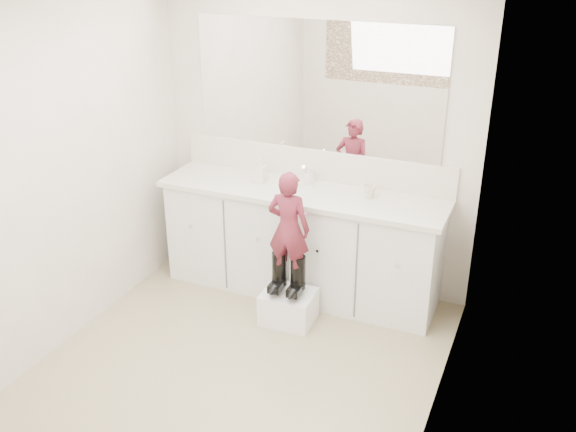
% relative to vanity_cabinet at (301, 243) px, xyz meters
% --- Properties ---
extents(floor, '(3.00, 3.00, 0.00)m').
position_rel_vanity_cabinet_xyz_m(floor, '(0.00, -1.23, -0.42)').
color(floor, '#8C7A5B').
rests_on(floor, ground).
extents(ceiling, '(3.00, 3.00, 0.00)m').
position_rel_vanity_cabinet_xyz_m(ceiling, '(0.00, -1.23, 1.97)').
color(ceiling, white).
rests_on(ceiling, wall_back).
extents(wall_back, '(2.60, 0.00, 2.60)m').
position_rel_vanity_cabinet_xyz_m(wall_back, '(0.00, 0.27, 0.77)').
color(wall_back, beige).
rests_on(wall_back, floor).
extents(wall_front, '(2.60, 0.00, 2.60)m').
position_rel_vanity_cabinet_xyz_m(wall_front, '(0.00, -2.73, 0.77)').
color(wall_front, beige).
rests_on(wall_front, floor).
extents(wall_left, '(0.00, 3.00, 3.00)m').
position_rel_vanity_cabinet_xyz_m(wall_left, '(-1.30, -1.23, 0.78)').
color(wall_left, beige).
rests_on(wall_left, floor).
extents(wall_right, '(0.00, 3.00, 3.00)m').
position_rel_vanity_cabinet_xyz_m(wall_right, '(1.30, -1.23, 0.78)').
color(wall_right, beige).
rests_on(wall_right, floor).
extents(vanity_cabinet, '(2.20, 0.55, 0.85)m').
position_rel_vanity_cabinet_xyz_m(vanity_cabinet, '(0.00, 0.00, 0.00)').
color(vanity_cabinet, silver).
rests_on(vanity_cabinet, floor).
extents(countertop, '(2.28, 0.58, 0.04)m').
position_rel_vanity_cabinet_xyz_m(countertop, '(0.00, -0.01, 0.45)').
color(countertop, beige).
rests_on(countertop, vanity_cabinet).
extents(backsplash, '(2.28, 0.03, 0.25)m').
position_rel_vanity_cabinet_xyz_m(backsplash, '(0.00, 0.26, 0.59)').
color(backsplash, beige).
rests_on(backsplash, countertop).
extents(mirror, '(2.00, 0.02, 1.00)m').
position_rel_vanity_cabinet_xyz_m(mirror, '(0.00, 0.26, 1.22)').
color(mirror, white).
rests_on(mirror, wall_back).
extents(dot_panel, '(2.00, 0.01, 1.20)m').
position_rel_vanity_cabinet_xyz_m(dot_panel, '(0.00, -2.71, 1.22)').
color(dot_panel, '#472819').
rests_on(dot_panel, wall_front).
extents(faucet, '(0.08, 0.08, 0.10)m').
position_rel_vanity_cabinet_xyz_m(faucet, '(0.00, 0.15, 0.52)').
color(faucet, silver).
rests_on(faucet, countertop).
extents(cup, '(0.11, 0.11, 0.10)m').
position_rel_vanity_cabinet_xyz_m(cup, '(0.52, 0.06, 0.51)').
color(cup, beige).
rests_on(cup, countertop).
extents(soap_bottle, '(0.09, 0.09, 0.20)m').
position_rel_vanity_cabinet_xyz_m(soap_bottle, '(-0.38, 0.03, 0.57)').
color(soap_bottle, silver).
rests_on(soap_bottle, countertop).
extents(step_stool, '(0.40, 0.34, 0.25)m').
position_rel_vanity_cabinet_xyz_m(step_stool, '(0.09, -0.48, -0.30)').
color(step_stool, white).
rests_on(step_stool, floor).
extents(boot_left, '(0.13, 0.22, 0.32)m').
position_rel_vanity_cabinet_xyz_m(boot_left, '(0.02, -0.48, -0.02)').
color(boot_left, black).
rests_on(boot_left, step_stool).
extents(boot_right, '(0.13, 0.22, 0.32)m').
position_rel_vanity_cabinet_xyz_m(boot_right, '(0.17, -0.48, -0.02)').
color(boot_right, black).
rests_on(boot_right, step_stool).
extents(toddler, '(0.32, 0.22, 0.86)m').
position_rel_vanity_cabinet_xyz_m(toddler, '(0.09, -0.48, 0.35)').
color(toddler, '#992F47').
rests_on(toddler, step_stool).
extents(toothbrush, '(0.14, 0.02, 0.06)m').
position_rel_vanity_cabinet_xyz_m(toothbrush, '(0.16, -0.48, 0.47)').
color(toothbrush, '#CA4E92').
rests_on(toothbrush, toddler).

